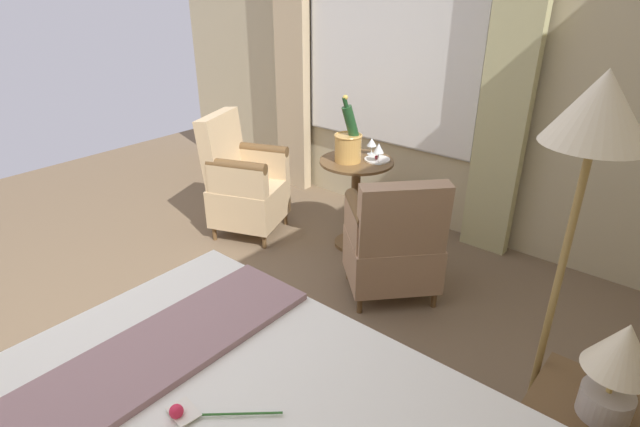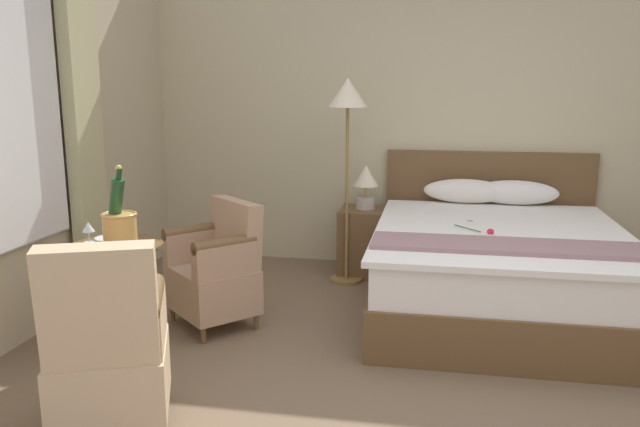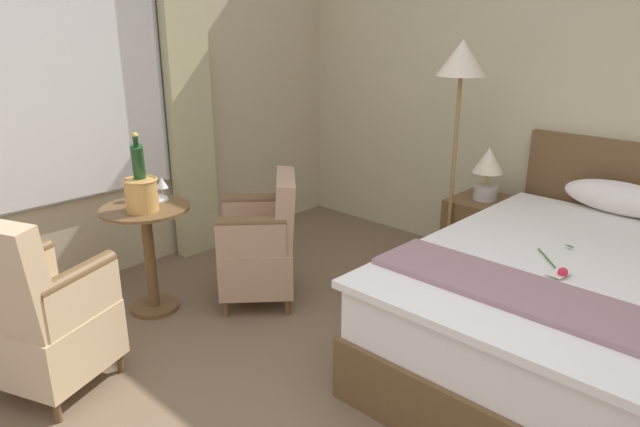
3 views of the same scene
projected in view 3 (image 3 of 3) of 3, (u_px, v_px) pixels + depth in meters
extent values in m
cube|color=#C4B690|center=(37.00, 64.00, 3.73)|extent=(0.12, 5.36, 3.16)
cube|color=white|center=(38.00, 40.00, 3.63)|extent=(0.02, 1.72, 2.17)
cube|color=white|center=(40.00, 40.00, 3.61)|extent=(0.02, 1.63, 2.13)
cube|color=#BEB983|center=(187.00, 76.00, 4.38)|extent=(0.10, 0.36, 2.89)
cube|color=brown|center=(587.00, 347.00, 3.10)|extent=(1.75, 2.20, 0.34)
cube|color=white|center=(596.00, 296.00, 3.00)|extent=(1.70, 2.13, 0.27)
cube|color=white|center=(597.00, 272.00, 2.91)|extent=(1.78, 2.07, 0.04)
cube|color=gray|center=(554.00, 303.00, 2.52)|extent=(1.75, 0.40, 0.03)
ellipsoid|color=white|center=(621.00, 198.00, 3.69)|extent=(0.74, 0.26, 0.22)
cylinder|color=#2D6628|center=(550.00, 261.00, 2.96)|extent=(0.24, 0.27, 0.01)
sphere|color=#DB2342|center=(563.00, 272.00, 2.79)|extent=(0.05, 0.05, 0.05)
ellipsoid|color=#33702D|center=(570.00, 246.00, 3.15)|extent=(0.05, 0.03, 0.01)
cube|color=white|center=(558.00, 274.00, 2.82)|extent=(0.09, 0.12, 0.00)
cube|color=brown|center=(481.00, 237.00, 4.30)|extent=(0.44, 0.47, 0.60)
sphere|color=#B7B2A8|center=(512.00, 228.00, 4.11)|extent=(0.02, 0.02, 0.02)
cylinder|color=#B5AAA1|center=(485.00, 192.00, 4.19)|extent=(0.17, 0.17, 0.11)
cylinder|color=tan|center=(487.00, 179.00, 4.15)|extent=(0.02, 0.02, 0.10)
cone|color=beige|center=(489.00, 160.00, 4.11)|extent=(0.23, 0.23, 0.18)
cylinder|color=olive|center=(445.00, 277.00, 4.30)|extent=(0.28, 0.28, 0.03)
cylinder|color=olive|center=(452.00, 181.00, 4.06)|extent=(0.03, 0.03, 1.47)
cone|color=beige|center=(462.00, 57.00, 3.78)|extent=(0.33, 0.33, 0.24)
cylinder|color=brown|center=(155.00, 307.00, 3.86)|extent=(0.32, 0.32, 0.03)
cylinder|color=brown|center=(150.00, 261.00, 3.75)|extent=(0.07, 0.07, 0.71)
cylinder|color=brown|center=(145.00, 209.00, 3.63)|extent=(0.56, 0.56, 0.02)
cylinder|color=tan|center=(142.00, 195.00, 3.53)|extent=(0.20, 0.20, 0.20)
torus|color=tan|center=(140.00, 180.00, 3.50)|extent=(0.21, 0.21, 0.02)
cylinder|color=white|center=(140.00, 183.00, 3.50)|extent=(0.18, 0.18, 0.03)
cylinder|color=#1E4723|center=(139.00, 169.00, 3.50)|extent=(0.15, 0.12, 0.33)
cylinder|color=#193D1E|center=(136.00, 141.00, 3.39)|extent=(0.05, 0.04, 0.08)
sphere|color=gold|center=(135.00, 136.00, 3.38)|extent=(0.04, 0.04, 0.04)
cylinder|color=white|center=(163.00, 200.00, 3.77)|extent=(0.07, 0.07, 0.01)
cylinder|color=white|center=(163.00, 194.00, 3.75)|extent=(0.01, 0.01, 0.08)
cone|color=white|center=(162.00, 183.00, 3.73)|extent=(0.08, 0.08, 0.07)
cylinder|color=white|center=(131.00, 200.00, 3.75)|extent=(0.07, 0.07, 0.01)
cylinder|color=white|center=(131.00, 195.00, 3.74)|extent=(0.01, 0.01, 0.06)
cone|color=white|center=(129.00, 186.00, 3.72)|extent=(0.08, 0.08, 0.06)
cylinder|color=white|center=(153.00, 199.00, 3.77)|extent=(0.19, 0.19, 0.01)
sphere|color=maroon|center=(153.00, 197.00, 3.76)|extent=(0.03, 0.03, 0.03)
sphere|color=maroon|center=(154.00, 197.00, 3.76)|extent=(0.02, 0.02, 0.02)
sphere|color=maroon|center=(152.00, 196.00, 3.77)|extent=(0.02, 0.02, 0.02)
cylinder|color=brown|center=(232.00, 276.00, 4.22)|extent=(0.04, 0.04, 0.11)
cylinder|color=brown|center=(226.00, 308.00, 3.75)|extent=(0.04, 0.04, 0.11)
cylinder|color=brown|center=(287.00, 275.00, 4.24)|extent=(0.04, 0.04, 0.11)
cylinder|color=brown|center=(288.00, 306.00, 3.77)|extent=(0.04, 0.04, 0.11)
cube|color=tan|center=(257.00, 263.00, 3.93)|extent=(0.75, 0.75, 0.31)
cube|color=tan|center=(284.00, 209.00, 3.81)|extent=(0.51, 0.48, 0.47)
cube|color=tan|center=(255.00, 215.00, 4.07)|extent=(0.37, 0.39, 0.22)
cylinder|color=brown|center=(254.00, 200.00, 4.03)|extent=(0.37, 0.39, 0.09)
cube|color=tan|center=(251.00, 239.00, 3.61)|extent=(0.37, 0.39, 0.22)
cylinder|color=brown|center=(251.00, 223.00, 3.58)|extent=(0.37, 0.39, 0.09)
cylinder|color=brown|center=(120.00, 362.00, 3.15)|extent=(0.04, 0.04, 0.12)
cylinder|color=brown|center=(58.00, 346.00, 3.31)|extent=(0.04, 0.04, 0.12)
cylinder|color=brown|center=(57.00, 411.00, 2.76)|extent=(0.04, 0.04, 0.12)
cube|color=#D3B386|center=(51.00, 340.00, 2.97)|extent=(0.69, 0.69, 0.32)
cube|color=#D3B386|center=(0.00, 279.00, 2.64)|extent=(0.54, 0.35, 0.58)
cube|color=#D3B386|center=(79.00, 297.00, 2.82)|extent=(0.26, 0.49, 0.24)
cylinder|color=brown|center=(76.00, 276.00, 2.78)|extent=(0.26, 0.49, 0.09)
cube|color=#D3B386|center=(15.00, 283.00, 2.97)|extent=(0.26, 0.49, 0.24)
cylinder|color=brown|center=(11.00, 262.00, 2.93)|extent=(0.26, 0.49, 0.09)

